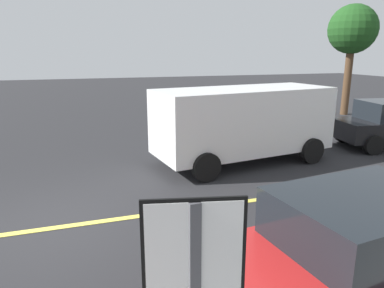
{
  "coord_description": "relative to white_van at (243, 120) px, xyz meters",
  "views": [
    {
      "loc": [
        0.52,
        -6.63,
        3.22
      ],
      "look_at": [
        3.15,
        1.42,
        1.03
      ],
      "focal_mm": 33.6,
      "sensor_mm": 36.0,
      "label": 1
    }
  ],
  "objects": [
    {
      "name": "white_van",
      "position": [
        0.0,
        0.0,
        0.0
      ],
      "size": [
        5.43,
        2.83,
        2.2
      ],
      "color": "white",
      "rests_on": "ground_plane"
    },
    {
      "name": "car_red_far_lane",
      "position": [
        -1.17,
        -6.18,
        -0.48
      ],
      "size": [
        4.72,
        2.39,
        1.55
      ],
      "color": "red",
      "rests_on": "ground_plane"
    },
    {
      "name": "ground_plane",
      "position": [
        -5.14,
        -2.73,
        -1.27
      ],
      "size": [
        80.0,
        80.0,
        0.0
      ],
      "primitive_type": "plane",
      "color": "#262628"
    },
    {
      "name": "lane_marking_centre",
      "position": [
        -2.14,
        -2.73,
        -1.26
      ],
      "size": [
        28.0,
        0.16,
        0.01
      ],
      "primitive_type": "cube",
      "color": "#E0D14C"
    },
    {
      "name": "tree_left_verge",
      "position": [
        8.84,
        5.99,
        2.95
      ],
      "size": [
        2.42,
        2.42,
        5.52
      ],
      "color": "#513823",
      "rests_on": "ground_plane"
    }
  ]
}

